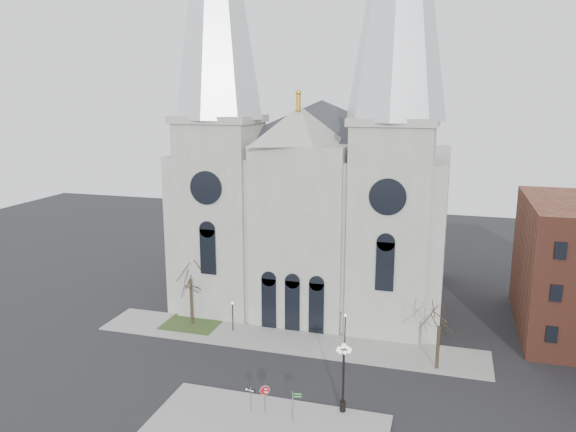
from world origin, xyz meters
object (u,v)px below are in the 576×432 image
(stop_sign, at_px, (265,393))
(one_way_sign, at_px, (251,395))
(street_name_sign, at_px, (294,404))
(globe_lamp, at_px, (343,369))

(stop_sign, distance_m, one_way_sign, 1.19)
(stop_sign, distance_m, street_name_sign, 2.53)
(one_way_sign, bearing_deg, street_name_sign, 7.16)
(one_way_sign, relative_size, street_name_sign, 0.83)
(stop_sign, height_order, globe_lamp, globe_lamp)
(stop_sign, xyz_separation_m, street_name_sign, (2.47, -0.45, -0.25))
(stop_sign, height_order, street_name_sign, street_name_sign)
(globe_lamp, xyz_separation_m, one_way_sign, (-6.97, -1.96, -2.25))
(one_way_sign, distance_m, street_name_sign, 3.64)
(stop_sign, relative_size, globe_lamp, 0.40)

